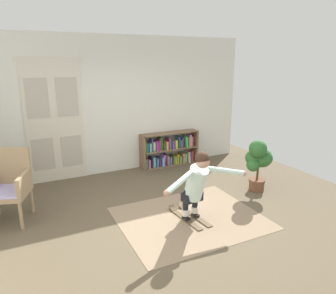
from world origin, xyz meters
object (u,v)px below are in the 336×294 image
at_px(potted_plant, 259,160).
at_px(wicker_chair, 7,184).
at_px(bookshelf, 169,151).
at_px(skis_pair, 189,216).
at_px(person_skier, 197,182).

bearing_deg(potted_plant, wicker_chair, 168.52).
height_order(bookshelf, skis_pair, bookshelf).
relative_size(potted_plant, person_skier, 0.69).
relative_size(wicker_chair, person_skier, 0.76).
xyz_separation_m(skis_pair, person_skier, (0.02, -0.18, 0.64)).
relative_size(bookshelf, person_skier, 0.96).
height_order(bookshelf, potted_plant, potted_plant).
bearing_deg(skis_pair, bookshelf, 70.87).
height_order(wicker_chair, person_skier, person_skier).
xyz_separation_m(potted_plant, person_skier, (-1.64, -0.52, 0.05)).
xyz_separation_m(bookshelf, person_skier, (-0.82, -2.60, 0.31)).
bearing_deg(wicker_chair, person_skier, -28.43).
distance_m(bookshelf, person_skier, 2.75).
bearing_deg(skis_pair, potted_plant, 11.45).
height_order(potted_plant, person_skier, person_skier).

